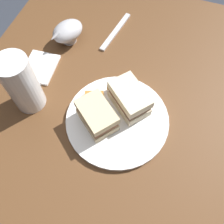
% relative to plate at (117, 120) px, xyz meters
% --- Properties ---
extents(ground_plane, '(6.00, 6.00, 0.00)m').
position_rel_plate_xyz_m(ground_plane, '(-0.01, -0.03, -0.76)').
color(ground_plane, '#333842').
extents(dining_table, '(1.08, 0.83, 0.75)m').
position_rel_plate_xyz_m(dining_table, '(-0.01, -0.03, -0.38)').
color(dining_table, brown).
rests_on(dining_table, ground).
extents(plate, '(0.27, 0.27, 0.01)m').
position_rel_plate_xyz_m(plate, '(0.00, 0.00, 0.00)').
color(plate, white).
rests_on(plate, dining_table).
extents(sandwich_half_left, '(0.12, 0.13, 0.07)m').
position_rel_plate_xyz_m(sandwich_half_left, '(-0.05, 0.02, 0.04)').
color(sandwich_half_left, beige).
rests_on(sandwich_half_left, plate).
extents(sandwich_half_right, '(0.12, 0.12, 0.06)m').
position_rel_plate_xyz_m(sandwich_half_right, '(0.02, -0.05, 0.04)').
color(sandwich_half_right, beige).
rests_on(sandwich_half_right, plate).
extents(potato_wedge_front, '(0.04, 0.05, 0.02)m').
position_rel_plate_xyz_m(potato_wedge_front, '(-0.08, -0.03, 0.02)').
color(potato_wedge_front, '#AD702D').
rests_on(potato_wedge_front, plate).
extents(potato_wedge_middle, '(0.04, 0.02, 0.02)m').
position_rel_plate_xyz_m(potato_wedge_middle, '(-0.08, -0.02, 0.02)').
color(potato_wedge_middle, '#B77F33').
rests_on(potato_wedge_middle, plate).
extents(potato_wedge_back, '(0.03, 0.05, 0.02)m').
position_rel_plate_xyz_m(potato_wedge_back, '(-0.04, -0.08, 0.01)').
color(potato_wedge_back, '#AD702D').
rests_on(potato_wedge_back, plate).
extents(potato_wedge_left_edge, '(0.02, 0.04, 0.02)m').
position_rel_plate_xyz_m(potato_wedge_left_edge, '(0.00, -0.04, 0.02)').
color(potato_wedge_left_edge, gold).
rests_on(potato_wedge_left_edge, plate).
extents(potato_wedge_right_edge, '(0.04, 0.05, 0.02)m').
position_rel_plate_xyz_m(potato_wedge_right_edge, '(-0.06, -0.01, 0.02)').
color(potato_wedge_right_edge, '#AD702D').
rests_on(potato_wedge_right_edge, plate).
extents(pint_glass, '(0.08, 0.08, 0.17)m').
position_rel_plate_xyz_m(pint_glass, '(0.02, -0.24, 0.07)').
color(pint_glass, white).
rests_on(pint_glass, dining_table).
extents(gravy_boat, '(0.12, 0.11, 0.07)m').
position_rel_plate_xyz_m(gravy_boat, '(-0.22, -0.23, 0.03)').
color(gravy_boat, '#B7B7BC').
rests_on(gravy_boat, dining_table).
extents(napkin, '(0.12, 0.10, 0.01)m').
position_rel_plate_xyz_m(napkin, '(-0.09, -0.27, -0.00)').
color(napkin, white).
rests_on(napkin, dining_table).
extents(fork, '(0.18, 0.05, 0.01)m').
position_rel_plate_xyz_m(fork, '(-0.30, -0.11, -0.00)').
color(fork, silver).
rests_on(fork, dining_table).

